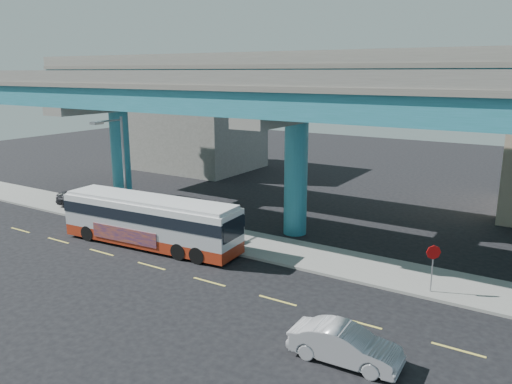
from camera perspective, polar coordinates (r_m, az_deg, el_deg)
The scene contains 10 objects.
ground at distance 26.10m, azimuth -4.95°, elevation -9.97°, with size 120.00×120.00×0.00m, color black.
sidewalk at distance 30.31m, azimuth 1.34°, elevation -6.35°, with size 70.00×4.00×0.15m, color gray.
lane_markings at distance 25.88m, azimuth -5.36°, elevation -10.18°, with size 58.00×0.12×0.01m.
viaduct at distance 31.68m, azimuth 4.85°, elevation 11.24°, with size 52.00×12.40×11.70m.
building_concrete at distance 55.48m, azimuth -6.67°, elevation 7.39°, with size 12.00×10.00×9.00m, color gray.
transit_bus at distance 30.98m, azimuth -12.00°, elevation -3.11°, with size 11.99×3.39×3.04m.
sedan at distance 19.38m, azimuth 10.13°, elevation -16.79°, with size 4.19×1.60×1.36m, color #A6A6AB.
parked_car at distance 41.04m, azimuth -19.07°, elevation -0.62°, with size 4.53×2.99×1.43m, color #2A2A2F.
street_lamp at distance 33.92m, azimuth -15.59°, elevation 3.90°, with size 0.50×2.44×7.42m.
stop_sign at distance 25.16m, azimuth 19.58°, elevation -7.20°, with size 0.59×0.43×2.34m.
Camera 1 is at (14.56, -19.00, 10.42)m, focal length 35.00 mm.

